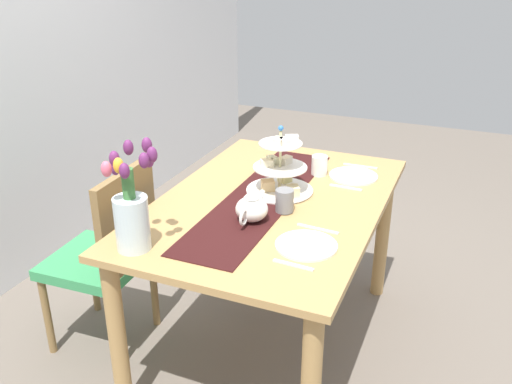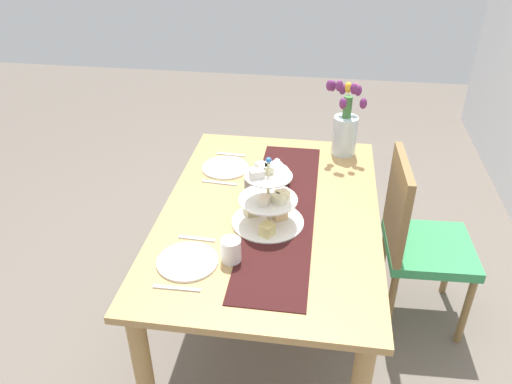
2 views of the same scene
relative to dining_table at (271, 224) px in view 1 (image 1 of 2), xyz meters
The scene contains 15 objects.
ground_plane 0.65m from the dining_table, ahead, with size 8.00×8.00×0.00m, color #6B6056.
dining_table is the anchor object (origin of this frame).
chair_left 0.76m from the dining_table, 111.09° to the left, with size 0.44×0.44×0.91m.
table_runner 0.13m from the dining_table, 90.00° to the left, with size 1.20×0.28×0.00m, color black.
tiered_cake_stand 0.24m from the dining_table, ahead, with size 0.30×0.30×0.30m.
teapot 0.28m from the dining_table, behind, with size 0.24×0.13×0.14m.
tulip_vase 0.71m from the dining_table, 152.09° to the left, with size 0.20×0.20×0.41m.
dinner_plate_left 0.44m from the dining_table, 141.31° to the right, with size 0.23×0.23×0.01m, color white.
fork_left 0.56m from the dining_table, 150.88° to the right, with size 0.02×0.15×0.01m, color silver.
knife_left 0.35m from the dining_table, 125.06° to the right, with size 0.01×0.17×0.01m, color silver.
dinner_plate_right 0.49m from the dining_table, 33.79° to the right, with size 0.23×0.23×0.01m, color white.
fork_right 0.39m from the dining_table, 46.55° to the right, with size 0.02×0.15×0.01m, color silver.
knife_right 0.61m from the dining_table, 26.10° to the right, with size 0.01×0.17×0.01m, color silver.
mug_grey 0.21m from the dining_table, 134.04° to the right, with size 0.08×0.08×0.10m, color slate.
mug_white_text 0.41m from the dining_table, 16.26° to the right, with size 0.08×0.08×0.10m, color white.
Camera 1 is at (-2.05, -0.78, 1.78)m, focal length 39.01 mm.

